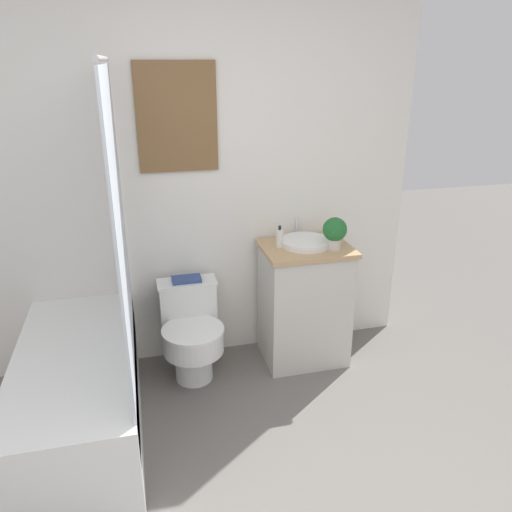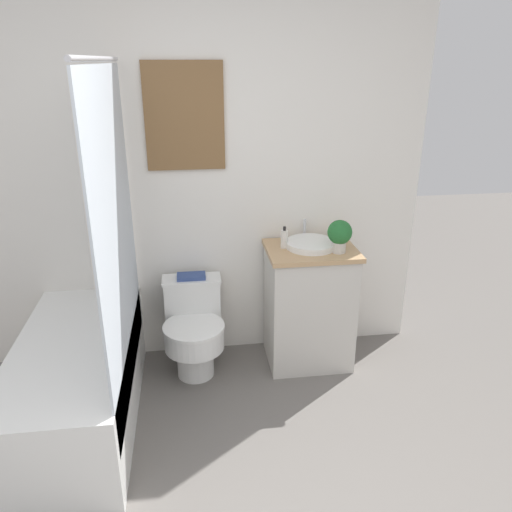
{
  "view_description": "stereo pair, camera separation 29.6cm",
  "coord_description": "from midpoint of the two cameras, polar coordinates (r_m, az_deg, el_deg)",
  "views": [
    {
      "loc": [
        -0.32,
        -1.06,
        1.97
      ],
      "look_at": [
        0.34,
        1.61,
        0.88
      ],
      "focal_mm": 35.0,
      "sensor_mm": 36.0,
      "label": 1
    },
    {
      "loc": [
        -0.03,
        -1.12,
        1.97
      ],
      "look_at": [
        0.34,
        1.61,
        0.88
      ],
      "focal_mm": 35.0,
      "sensor_mm": 36.0,
      "label": 2
    }
  ],
  "objects": [
    {
      "name": "wall_back",
      "position": [
        3.26,
        -4.57,
        8.9
      ],
      "size": [
        3.05,
        0.07,
        2.5
      ],
      "color": "white",
      "rests_on": "ground_plane"
    },
    {
      "name": "shower_area",
      "position": [
        3.0,
        -16.85,
        -13.05
      ],
      "size": [
        0.63,
        1.4,
        1.98
      ],
      "color": "white",
      "rests_on": "ground_plane"
    },
    {
      "name": "toilet",
      "position": [
        3.32,
        -4.57,
        -8.33
      ],
      "size": [
        0.39,
        0.52,
        0.62
      ],
      "color": "white",
      "rests_on": "ground_plane"
    },
    {
      "name": "vanity",
      "position": [
        3.41,
        8.55,
        -5.69
      ],
      "size": [
        0.58,
        0.46,
        0.83
      ],
      "color": "beige",
      "rests_on": "ground_plane"
    },
    {
      "name": "sink",
      "position": [
        3.26,
        8.86,
        1.31
      ],
      "size": [
        0.33,
        0.36,
        0.13
      ],
      "color": "white",
      "rests_on": "vanity"
    },
    {
      "name": "soap_bottle",
      "position": [
        3.21,
        5.89,
        1.92
      ],
      "size": [
        0.05,
        0.05,
        0.14
      ],
      "color": "silver",
      "rests_on": "vanity"
    },
    {
      "name": "potted_plant",
      "position": [
        3.17,
        12.19,
        2.41
      ],
      "size": [
        0.15,
        0.15,
        0.21
      ],
      "color": "beige",
      "rests_on": "vanity"
    },
    {
      "name": "book_on_tank",
      "position": [
        3.3,
        -4.88,
        -2.38
      ],
      "size": [
        0.19,
        0.11,
        0.02
      ],
      "color": "#33477F",
      "rests_on": "toilet"
    }
  ]
}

